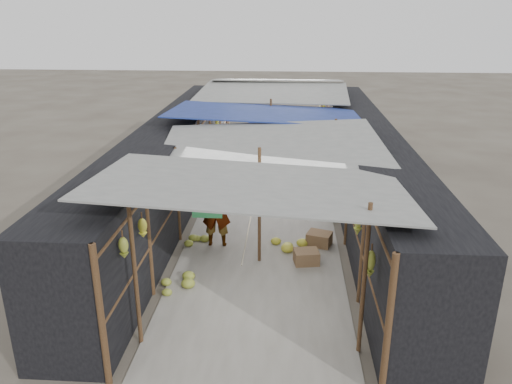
% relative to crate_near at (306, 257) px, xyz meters
% --- Properties ---
extents(ground, '(80.00, 80.00, 0.00)m').
position_rel_crate_near_xyz_m(ground, '(-1.03, -2.95, -0.16)').
color(ground, '#6B6356').
rests_on(ground, ground).
extents(aisle_slab, '(3.60, 16.00, 0.02)m').
position_rel_crate_near_xyz_m(aisle_slab, '(-1.03, 3.55, -0.15)').
color(aisle_slab, '#9E998E').
rests_on(aisle_slab, ground).
extents(stall_left, '(1.40, 15.00, 2.30)m').
position_rel_crate_near_xyz_m(stall_left, '(-3.73, 3.55, 0.99)').
color(stall_left, black).
rests_on(stall_left, ground).
extents(stall_right, '(1.40, 15.00, 2.30)m').
position_rel_crate_near_xyz_m(stall_right, '(1.67, 3.55, 0.99)').
color(stall_right, black).
rests_on(stall_right, ground).
extents(crate_near, '(0.59, 0.50, 0.32)m').
position_rel_crate_near_xyz_m(crate_near, '(0.00, 0.00, 0.00)').
color(crate_near, brown).
rests_on(crate_near, ground).
extents(crate_mid, '(0.66, 0.59, 0.33)m').
position_rel_crate_near_xyz_m(crate_mid, '(0.33, 0.93, 0.01)').
color(crate_mid, brown).
rests_on(crate_mid, ground).
extents(crate_back, '(0.47, 0.40, 0.28)m').
position_rel_crate_near_xyz_m(crate_back, '(-1.34, 8.86, -0.02)').
color(crate_back, brown).
rests_on(crate_back, ground).
extents(black_basin, '(0.60, 0.60, 0.18)m').
position_rel_crate_near_xyz_m(black_basin, '(0.44, 5.50, -0.07)').
color(black_basin, black).
rests_on(black_basin, ground).
extents(vendor_elderly, '(0.68, 0.45, 1.83)m').
position_rel_crate_near_xyz_m(vendor_elderly, '(-2.08, 0.78, 0.76)').
color(vendor_elderly, silver).
rests_on(vendor_elderly, ground).
extents(shopper_blue, '(1.03, 0.88, 1.83)m').
position_rel_crate_near_xyz_m(shopper_blue, '(-1.83, 5.15, 0.76)').
color(shopper_blue, '#215CA5').
rests_on(shopper_blue, ground).
extents(vendor_seated, '(0.68, 0.77, 1.03)m').
position_rel_crate_near_xyz_m(vendor_seated, '(-0.19, 7.66, 0.36)').
color(vendor_seated, '#544E49').
rests_on(vendor_seated, ground).
extents(market_canopy, '(5.62, 15.20, 2.77)m').
position_rel_crate_near_xyz_m(market_canopy, '(-1.01, 3.88, 2.25)').
color(market_canopy, brown).
rests_on(market_canopy, ground).
extents(hanging_bananas, '(3.95, 13.90, 0.86)m').
position_rel_crate_near_xyz_m(hanging_bananas, '(-1.02, 4.10, 1.49)').
color(hanging_bananas, olive).
rests_on(hanging_bananas, ground).
extents(floor_bananas, '(4.01, 9.77, 0.34)m').
position_rel_crate_near_xyz_m(floor_bananas, '(-1.32, 2.87, -0.00)').
color(floor_bananas, olive).
rests_on(floor_bananas, ground).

